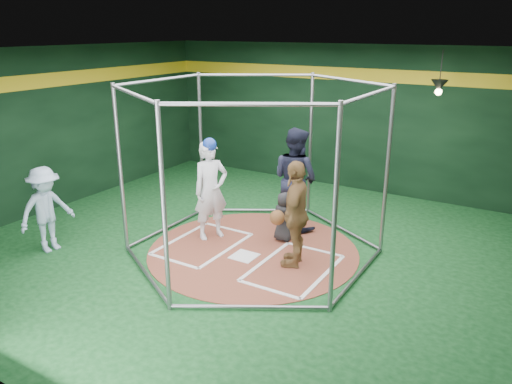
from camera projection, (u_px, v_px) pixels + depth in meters
The scene contains 12 objects.
room_shell at pixel (253, 157), 8.51m from camera, with size 10.10×9.10×3.53m.
clay_disc at pixel (253, 251), 9.06m from camera, with size 3.80×3.80×0.01m, color brown.
home_plate at pixel (244, 256), 8.81m from camera, with size 0.43×0.43×0.01m, color white.
batter_box_left at pixel (203, 244), 9.32m from camera, with size 1.17×1.77×0.01m.
batter_box_right at pixel (293, 268), 8.39m from camera, with size 1.17×1.77×0.01m.
batting_cage at pixel (253, 172), 8.59m from camera, with size 4.05×4.67×3.00m.
pendant_lamp_near at pixel (439, 86), 10.04m from camera, with size 0.34×0.34×0.90m.
batter_figure at pixel (211, 189), 9.35m from camera, with size 0.72×0.81×1.95m.
visitor_leopard at pixel (296, 214), 8.27m from camera, with size 1.07×0.44×1.82m, color #AE824A.
catcher_figure at pixel (283, 217), 9.32m from camera, with size 0.47×0.54×0.95m.
umpire at pixel (295, 178), 9.83m from camera, with size 0.99×0.77×2.03m, color black.
bystander_blue at pixel (46, 210), 8.86m from camera, with size 1.01×0.58×1.56m, color #A3BCD7.
Camera 1 is at (4.32, -7.04, 3.87)m, focal length 35.00 mm.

